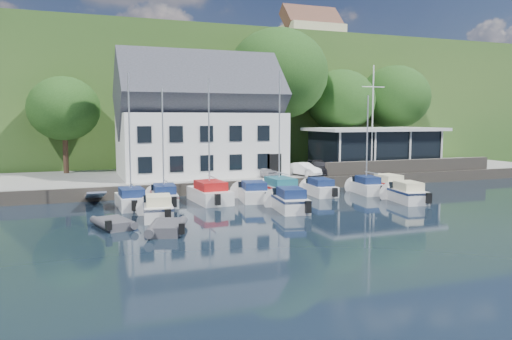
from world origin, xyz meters
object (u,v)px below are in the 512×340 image
at_px(boat_r2_0, 158,207).
at_px(boat_r1_1, 163,142).
at_px(car_blue, 343,166).
at_px(boat_r1_7, 387,183).
at_px(boat_r1_4, 279,136).
at_px(boat_r1_0, 130,146).
at_px(dinghy_1, 167,226).
at_px(car_silver, 263,170).
at_px(dinghy_0, 113,222).
at_px(flagpole, 373,119).
at_px(boat_r1_3, 253,191).
at_px(boat_r1_6, 367,140).
at_px(boat_r1_2, 209,136).
at_px(boat_r1_5, 319,187).
at_px(harbor_building, 200,126).
at_px(boat_r2_2, 290,199).
at_px(car_white, 304,169).
at_px(club_pavilion, 374,148).
at_px(car_dgrey, 319,168).

bearing_deg(boat_r2_0, boat_r1_1, 83.09).
distance_m(car_blue, boat_r1_7, 5.59).
distance_m(boat_r1_4, boat_r2_0, 12.09).
distance_m(boat_r1_0, dinghy_1, 9.16).
bearing_deg(dinghy_1, boat_r1_1, 99.10).
relative_size(car_silver, dinghy_0, 1.09).
relative_size(flagpole, boat_r1_3, 1.87).
relative_size(boat_r1_3, boat_r1_7, 1.04).
xyz_separation_m(boat_r1_6, dinghy_0, (-20.24, -6.01, -4.00)).
distance_m(car_silver, dinghy_1, 17.91).
bearing_deg(boat_r1_2, dinghy_0, -141.87).
distance_m(boat_r1_3, boat_r1_5, 5.88).
bearing_deg(harbor_building, car_blue, -14.43).
bearing_deg(boat_r1_6, boat_r1_0, -173.05).
distance_m(car_blue, boat_r1_5, 7.69).
distance_m(boat_r1_1, boat_r2_0, 6.27).
relative_size(harbor_building, boat_r1_4, 1.53).
height_order(flagpole, boat_r1_7, flagpole).
relative_size(boat_r1_1, boat_r1_6, 1.01).
bearing_deg(boat_r1_7, boat_r2_2, -157.43).
relative_size(car_white, dinghy_0, 1.19).
relative_size(car_silver, boat_r1_0, 0.38).
bearing_deg(club_pavilion, boat_r1_0, -160.76).
relative_size(car_white, boat_r1_4, 0.37).
bearing_deg(car_silver, club_pavilion, -1.88).
distance_m(boat_r1_3, dinghy_0, 12.02).
bearing_deg(boat_r2_0, car_blue, 36.41).
relative_size(club_pavilion, boat_r1_2, 1.38).
bearing_deg(car_silver, boat_r1_7, -44.10).
xyz_separation_m(club_pavilion, boat_r1_1, (-22.92, -8.31, 1.34)).
relative_size(car_dgrey, boat_r1_3, 0.76).
xyz_separation_m(harbor_building, boat_r1_3, (1.55, -9.42, -4.63)).
xyz_separation_m(car_dgrey, boat_r1_6, (1.13, -5.99, 2.75)).
height_order(dinghy_0, dinghy_1, dinghy_1).
relative_size(boat_r1_0, boat_r1_3, 1.59).
height_order(car_blue, boat_r1_1, boat_r1_1).
height_order(club_pavilion, boat_r2_2, club_pavilion).
bearing_deg(car_blue, boat_r1_3, -167.46).
xyz_separation_m(boat_r1_3, boat_r1_4, (2.45, 0.85, 3.99)).
bearing_deg(club_pavilion, harbor_building, 178.41).
bearing_deg(car_dgrey, boat_r2_2, -109.53).
bearing_deg(boat_r1_0, car_dgrey, 17.52).
bearing_deg(boat_r1_3, boat_r1_2, -178.93).
height_order(boat_r1_0, boat_r1_7, boat_r1_0).
xyz_separation_m(boat_r1_1, boat_r1_2, (3.27, -0.13, 0.39)).
height_order(boat_r1_2, boat_r1_7, boat_r1_2).
bearing_deg(boat_r1_0, boat_r1_7, 0.33).
xyz_separation_m(car_dgrey, boat_r1_3, (-8.65, -6.08, -0.87)).
height_order(boat_r2_0, boat_r2_2, boat_r2_2).
bearing_deg(dinghy_1, car_dgrey, 59.09).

